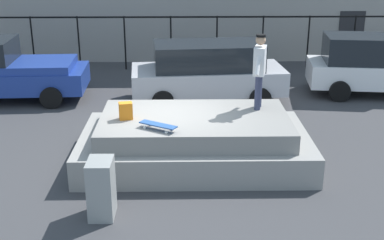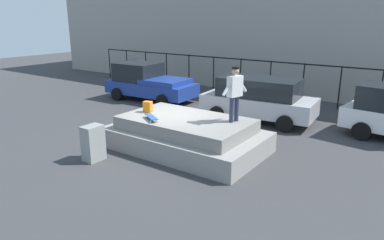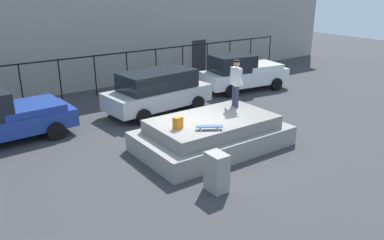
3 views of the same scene
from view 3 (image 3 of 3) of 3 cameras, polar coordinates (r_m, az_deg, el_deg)
The scene contains 10 objects.
ground_plane at distance 13.15m, azimuth -0.09°, elevation -4.33°, with size 60.00×60.00×0.00m, color #38383A.
concrete_ledge at distance 13.18m, azimuth 3.00°, elevation -2.05°, with size 5.02×2.95×1.05m.
skateboarder at distance 14.00m, azimuth 6.44°, elevation 5.83°, with size 0.35×1.03×1.69m.
skateboard at distance 11.91m, azimuth 2.55°, elevation -0.97°, with size 0.80×0.60×0.12m.
backpack at distance 11.99m, azimuth -2.07°, elevation -0.40°, with size 0.28×0.20×0.37m, color orange.
car_silver_hatchback_mid at distance 16.77m, azimuth -5.00°, elevation 4.32°, with size 4.69×2.44×1.78m.
car_white_pickup_far at distance 20.33m, azimuth 7.37°, elevation 6.89°, with size 4.69×2.36×1.87m.
utility_box at distance 10.50m, azimuth 3.61°, elevation -7.60°, with size 0.44×0.60×1.08m, color gray.
fence_row at distance 19.63m, azimuth -14.00°, elevation 7.24°, with size 24.06×0.06×2.00m.
warehouse_building at distance 24.17m, azimuth -19.18°, elevation 14.28°, with size 36.33×8.34×7.06m.
Camera 3 is at (-6.94, -9.82, 5.33)m, focal length 36.56 mm.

